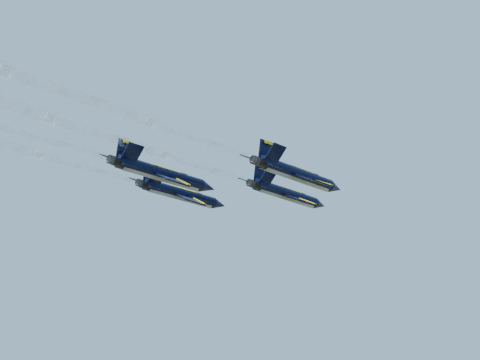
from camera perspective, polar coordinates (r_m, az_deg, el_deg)
The scene contains 4 objects.
jet_lead at distance 107.22m, azimuth 4.11°, elevation -1.24°, with size 12.90×18.43×5.83m.
jet_left at distance 107.22m, azimuth -4.96°, elevation -1.23°, with size 12.90×18.43×5.83m.
jet_right at distance 91.33m, azimuth 5.01°, elevation 0.43°, with size 12.90×18.43×5.83m.
jet_slot at distance 91.27m, azimuth -6.56°, elevation 0.47°, with size 12.90×18.43×5.83m.
Camera 1 is at (51.24, -80.17, 80.23)m, focal length 50.00 mm.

